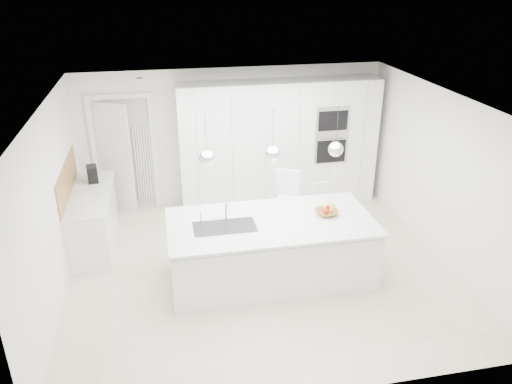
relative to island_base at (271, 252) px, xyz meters
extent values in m
plane|color=beige|center=(-0.10, 0.30, -0.43)|extent=(5.50, 5.50, 0.00)
plane|color=white|center=(-0.10, 2.80, 0.82)|extent=(5.50, 0.00, 5.50)
plane|color=white|center=(-2.85, 0.30, 0.82)|extent=(0.00, 5.00, 5.00)
plane|color=white|center=(-0.10, 0.30, 2.07)|extent=(5.50, 5.50, 0.00)
cube|color=white|center=(0.70, 2.50, 0.72)|extent=(3.60, 0.60, 2.30)
cube|color=white|center=(-2.30, 2.72, 0.57)|extent=(0.76, 0.38, 2.00)
cube|color=white|center=(-2.55, 1.50, 0.00)|extent=(0.60, 1.80, 0.86)
cube|color=white|center=(-2.55, 1.50, 0.45)|extent=(0.62, 1.82, 0.04)
cube|color=#AA7433|center=(-2.84, 1.50, 0.72)|extent=(0.02, 1.80, 0.50)
cube|color=white|center=(0.00, 0.00, 0.00)|extent=(2.80, 1.20, 0.86)
cube|color=white|center=(0.00, 0.05, 0.45)|extent=(2.84, 1.40, 0.04)
cylinder|color=white|center=(-0.60, 0.20, 0.62)|extent=(0.02, 0.02, 0.30)
sphere|color=white|center=(-0.85, 0.00, 1.47)|extent=(0.20, 0.20, 0.20)
sphere|color=white|center=(0.00, 0.00, 1.47)|extent=(0.20, 0.20, 0.20)
sphere|color=white|center=(0.85, 0.00, 1.47)|extent=(0.20, 0.20, 0.20)
imported|color=#AA7433|center=(0.81, 0.08, 0.51)|extent=(0.36, 0.36, 0.08)
cube|color=black|center=(-2.53, 1.96, 0.60)|extent=(0.20, 0.27, 0.26)
sphere|color=#A02209|center=(0.78, 0.03, 0.54)|extent=(0.09, 0.09, 0.09)
sphere|color=#A02209|center=(0.83, 0.12, 0.54)|extent=(0.08, 0.08, 0.08)
torus|color=yellow|center=(0.85, 0.09, 0.58)|extent=(0.23, 0.17, 0.21)
camera|label=1|loc=(-1.40, -5.87, 3.66)|focal=35.00mm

